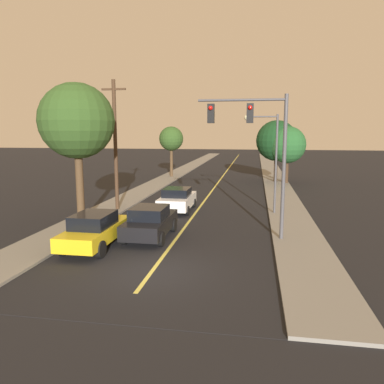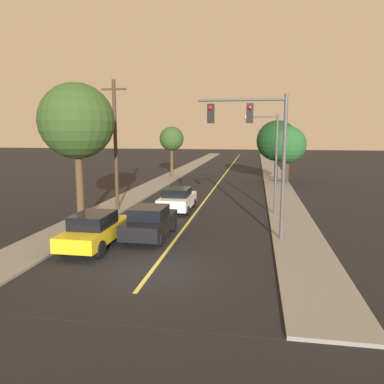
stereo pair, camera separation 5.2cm
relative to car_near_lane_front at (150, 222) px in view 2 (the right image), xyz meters
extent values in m
plane|color=black|center=(1.31, -4.39, -0.82)|extent=(200.00, 200.00, 0.00)
cube|color=black|center=(1.31, 31.61, -0.81)|extent=(9.34, 80.00, 0.01)
cube|color=#D1C14C|center=(1.31, 31.61, -0.80)|extent=(0.16, 76.00, 0.00)
cube|color=gray|center=(-4.61, 31.61, -0.76)|extent=(2.50, 80.00, 0.12)
cube|color=gray|center=(7.23, 31.61, -0.76)|extent=(2.50, 80.00, 0.12)
cube|color=black|center=(0.00, 0.04, -0.13)|extent=(1.85, 4.28, 0.69)
cube|color=black|center=(0.00, -0.13, 0.50)|extent=(1.63, 1.93, 0.56)
cylinder|color=black|center=(-0.88, 1.37, -0.47)|extent=(0.22, 0.69, 0.69)
cylinder|color=black|center=(0.88, 1.37, -0.47)|extent=(0.22, 0.69, 0.69)
cylinder|color=black|center=(-0.88, -1.29, -0.47)|extent=(0.22, 0.69, 0.69)
cylinder|color=black|center=(0.88, -1.29, -0.47)|extent=(0.22, 0.69, 0.69)
cube|color=white|center=(0.00, 6.58, -0.16)|extent=(1.90, 4.23, 0.72)
cube|color=black|center=(0.00, 6.42, 0.47)|extent=(1.67, 1.90, 0.52)
cylinder|color=black|center=(-0.90, 7.89, -0.52)|extent=(0.22, 0.60, 0.60)
cylinder|color=black|center=(0.90, 7.89, -0.52)|extent=(0.22, 0.60, 0.60)
cylinder|color=black|center=(-0.90, 5.27, -0.52)|extent=(0.22, 0.60, 0.60)
cylinder|color=black|center=(0.90, 5.27, -0.52)|extent=(0.22, 0.60, 0.60)
cube|color=gold|center=(-2.05, -1.81, -0.13)|extent=(1.77, 4.67, 0.63)
cube|color=black|center=(-2.05, -2.00, 0.48)|extent=(1.56, 2.10, 0.60)
cylinder|color=black|center=(-2.90, -0.37, -0.45)|extent=(0.22, 0.74, 0.74)
cylinder|color=black|center=(-1.21, -0.37, -0.45)|extent=(0.22, 0.74, 0.74)
cylinder|color=black|center=(-2.90, -3.26, -0.45)|extent=(0.22, 0.74, 0.74)
cylinder|color=black|center=(-1.21, -3.26, -0.45)|extent=(0.22, 0.74, 0.74)
cylinder|color=#47474C|center=(6.38, 0.57, 2.71)|extent=(0.18, 0.18, 6.81)
cylinder|color=#47474C|center=(4.34, 0.57, 5.86)|extent=(4.08, 0.12, 0.12)
cube|color=black|center=(4.75, 0.57, 5.25)|extent=(0.32, 0.28, 0.90)
sphere|color=red|center=(4.75, 0.39, 5.50)|extent=(0.20, 0.20, 0.20)
cube|color=black|center=(2.91, 0.57, 5.25)|extent=(0.32, 0.28, 0.90)
sphere|color=red|center=(2.91, 0.39, 5.50)|extent=(0.20, 0.20, 0.20)
cylinder|color=#47474C|center=(6.33, 6.48, 2.39)|extent=(0.14, 0.14, 6.16)
cylinder|color=#47474C|center=(5.40, 6.48, 5.32)|extent=(1.85, 0.09, 0.09)
sphere|color=beige|center=(4.48, 6.48, 5.27)|extent=(0.36, 0.36, 0.36)
cylinder|color=#422D1E|center=(-3.96, 5.92, 3.49)|extent=(0.24, 0.24, 8.37)
cube|color=#422D1E|center=(-3.96, 5.92, 7.08)|extent=(1.60, 0.12, 0.12)
cylinder|color=#4C3823|center=(-4.55, 1.85, 1.42)|extent=(0.42, 0.42, 4.24)
sphere|color=#2D4C1E|center=(-4.55, 1.85, 4.98)|extent=(4.09, 4.09, 4.09)
cylinder|color=#4C3823|center=(-4.45, 24.54, 0.98)|extent=(0.33, 0.33, 3.36)
sphere|color=#2D4C1E|center=(-4.45, 24.54, 3.62)|extent=(2.74, 2.74, 2.74)
cylinder|color=#3D2B1C|center=(8.15, 21.10, 0.57)|extent=(0.44, 0.44, 2.53)
sphere|color=#235628|center=(8.15, 21.10, 3.12)|extent=(3.67, 3.67, 3.67)
cylinder|color=#3D2B1C|center=(7.15, 22.00, 0.67)|extent=(0.36, 0.36, 2.74)
sphere|color=#143819|center=(7.15, 22.00, 3.50)|extent=(4.15, 4.15, 4.15)
camera|label=1|loc=(5.04, -17.40, 4.40)|focal=35.00mm
camera|label=2|loc=(5.09, -17.39, 4.40)|focal=35.00mm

